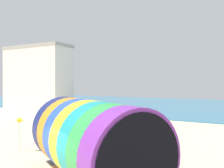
% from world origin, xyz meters
% --- Properties ---
extents(sea, '(120.00, 40.00, 0.10)m').
position_xyz_m(sea, '(0.00, 41.81, 0.05)').
color(sea, teal).
rests_on(sea, ground).
extents(giant_inflatable_tube, '(8.45, 7.04, 3.66)m').
position_xyz_m(giant_inflatable_tube, '(1.01, 2.38, 1.83)').
color(giant_inflatable_tube, navy).
rests_on(giant_inflatable_tube, ground).
extents(bystander_mid_beach, '(0.39, 0.42, 1.53)m').
position_xyz_m(bystander_mid_beach, '(-4.71, 7.02, 0.77)').
color(bystander_mid_beach, '#726651').
rests_on(bystander_mid_beach, ground).
extents(promenade_building, '(11.52, 4.37, 10.35)m').
position_xyz_m(promenade_building, '(-22.52, 21.82, 5.19)').
color(promenade_building, silver).
rests_on(promenade_building, ground).
extents(beach_flag, '(0.47, 0.36, 2.23)m').
position_xyz_m(beach_flag, '(-5.50, 3.97, 1.97)').
color(beach_flag, silver).
rests_on(beach_flag, ground).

